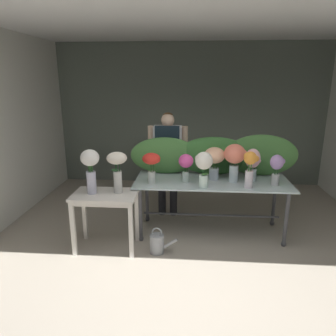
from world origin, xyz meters
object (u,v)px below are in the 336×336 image
(vase_fuchsia_stock, at_px, (186,164))
(vase_peach_anemones, at_px, (214,159))
(watering_can, at_px, (157,243))
(vase_scarlet_tulips, at_px, (152,163))
(display_table_glass, at_px, (212,188))
(vase_cream_lisianthus_tall, at_px, (117,166))
(florist, at_px, (168,153))
(vase_lilac_dahlias, at_px, (277,167))
(vase_coral_peonies, at_px, (235,158))
(vase_sunset_ranunculus, at_px, (250,166))
(vase_blush_roses, at_px, (252,162))
(vase_white_roses_tall, at_px, (90,167))
(side_table_white, at_px, (105,202))
(vase_ivory_carnations, at_px, (204,165))

(vase_fuchsia_stock, bearing_deg, vase_peach_anemones, 20.38)
(watering_can, bearing_deg, vase_peach_anemones, 42.41)
(vase_scarlet_tulips, distance_m, vase_peach_anemones, 0.86)
(display_table_glass, relative_size, vase_cream_lisianthus_tall, 4.03)
(display_table_glass, height_order, florist, florist)
(vase_lilac_dahlias, bearing_deg, vase_scarlet_tulips, -177.41)
(vase_peach_anemones, distance_m, vase_coral_peonies, 0.28)
(vase_sunset_ranunculus, bearing_deg, vase_fuchsia_stock, 167.65)
(vase_blush_roses, bearing_deg, vase_white_roses_tall, -164.72)
(florist, relative_size, vase_white_roses_tall, 2.94)
(side_table_white, relative_size, vase_scarlet_tulips, 1.92)
(vase_coral_peonies, bearing_deg, watering_can, -150.20)
(vase_sunset_ranunculus, bearing_deg, vase_blush_roses, 74.44)
(vase_scarlet_tulips, xyz_separation_m, vase_sunset_ranunculus, (1.25, -0.07, 0.00))
(vase_blush_roses, distance_m, vase_sunset_ranunculus, 0.31)
(watering_can, bearing_deg, vase_coral_peonies, 29.80)
(vase_blush_roses, bearing_deg, vase_ivory_carnations, -152.70)
(vase_lilac_dahlias, distance_m, watering_can, 1.82)
(display_table_glass, relative_size, vase_fuchsia_stock, 5.50)
(vase_blush_roses, relative_size, watering_can, 1.26)
(vase_ivory_carnations, bearing_deg, display_table_glass, 66.77)
(display_table_glass, xyz_separation_m, vase_coral_peonies, (0.29, -0.04, 0.45))
(vase_scarlet_tulips, bearing_deg, vase_sunset_ranunculus, -3.08)
(vase_fuchsia_stock, distance_m, vase_white_roses_tall, 1.23)
(side_table_white, relative_size, vase_white_roses_tall, 1.43)
(vase_white_roses_tall, bearing_deg, vase_scarlet_tulips, 24.61)
(vase_blush_roses, bearing_deg, display_table_glass, -176.18)
(watering_can, bearing_deg, florist, 88.09)
(vase_coral_peonies, bearing_deg, display_table_glass, 172.11)
(side_table_white, distance_m, vase_coral_peonies, 1.77)
(display_table_glass, height_order, side_table_white, display_table_glass)
(display_table_glass, bearing_deg, vase_fuchsia_stock, -165.97)
(florist, bearing_deg, vase_lilac_dahlias, -25.64)
(vase_sunset_ranunculus, distance_m, vase_ivory_carnations, 0.58)
(vase_peach_anemones, bearing_deg, side_table_white, -157.27)
(vase_blush_roses, xyz_separation_m, vase_ivory_carnations, (-0.66, -0.34, 0.04))
(display_table_glass, relative_size, vase_blush_roses, 4.73)
(side_table_white, bearing_deg, vase_lilac_dahlias, 10.44)
(watering_can, bearing_deg, vase_lilac_dahlias, 17.50)
(vase_blush_roses, height_order, watering_can, vase_blush_roses)
(side_table_white, distance_m, vase_blush_roses, 2.00)
(vase_blush_roses, bearing_deg, vase_scarlet_tulips, -170.09)
(side_table_white, distance_m, vase_lilac_dahlias, 2.23)
(vase_white_roses_tall, bearing_deg, vase_fuchsia_stock, 20.57)
(display_table_glass, xyz_separation_m, vase_peach_anemones, (0.02, 0.05, 0.41))
(vase_sunset_ranunculus, relative_size, vase_ivory_carnations, 1.02)
(vase_peach_anemones, height_order, vase_lilac_dahlias, vase_peach_anemones)
(side_table_white, height_order, vase_blush_roses, vase_blush_roses)
(vase_sunset_ranunculus, bearing_deg, vase_ivory_carnations, -175.89)
(vase_blush_roses, height_order, vase_sunset_ranunculus, vase_sunset_ranunculus)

